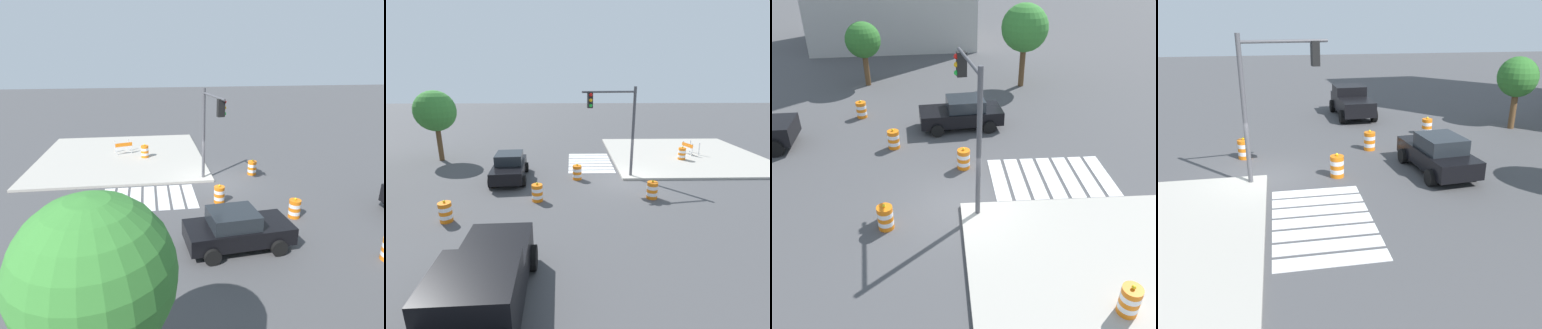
# 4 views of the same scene
# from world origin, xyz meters

# --- Properties ---
(ground_plane) EXTENTS (120.00, 120.00, 0.00)m
(ground_plane) POSITION_xyz_m (0.00, 0.00, 0.00)
(ground_plane) COLOR #474749
(crosswalk_stripes) EXTENTS (5.10, 3.20, 0.02)m
(crosswalk_stripes) POSITION_xyz_m (4.00, 1.80, 0.01)
(crosswalk_stripes) COLOR silver
(crosswalk_stripes) RESTS_ON ground
(sports_car) EXTENTS (4.45, 2.44, 1.63)m
(sports_car) POSITION_xyz_m (0.52, 7.07, 0.81)
(sports_car) COLOR black
(sports_car) RESTS_ON ground
(traffic_barrel_near_corner) EXTENTS (0.56, 0.56, 1.02)m
(traffic_barrel_near_corner) POSITION_xyz_m (-5.02, 8.73, 0.45)
(traffic_barrel_near_corner) COLOR orange
(traffic_barrel_near_corner) RESTS_ON ground
(traffic_barrel_crosswalk_end) EXTENTS (0.56, 0.56, 1.02)m
(traffic_barrel_crosswalk_end) POSITION_xyz_m (-2.70, -1.06, 0.45)
(traffic_barrel_crosswalk_end) COLOR orange
(traffic_barrel_crosswalk_end) RESTS_ON ground
(traffic_barrel_median_near) EXTENTS (0.56, 0.56, 1.02)m
(traffic_barrel_median_near) POSITION_xyz_m (-2.92, 4.95, 0.45)
(traffic_barrel_median_near) COLOR orange
(traffic_barrel_median_near) RESTS_ON ground
(traffic_barrel_median_far) EXTENTS (0.56, 0.56, 1.02)m
(traffic_barrel_median_far) POSITION_xyz_m (0.32, 2.83, 0.45)
(traffic_barrel_median_far) COLOR orange
(traffic_barrel_median_far) RESTS_ON ground
(traffic_barrel_on_sidewalk) EXTENTS (0.56, 0.56, 1.02)m
(traffic_barrel_on_sidewalk) POSITION_xyz_m (4.22, -5.27, 0.60)
(traffic_barrel_on_sidewalk) COLOR orange
(traffic_barrel_on_sidewalk) RESTS_ON sidewalk_corner
(traffic_light_pole) EXTENTS (0.78, 3.26, 5.50)m
(traffic_light_pole) POSITION_xyz_m (0.42, 0.52, 3.91)
(traffic_light_pole) COLOR #4C4C51
(traffic_light_pole) RESTS_ON sidewalk_corner
(street_tree_streetside_near) EXTENTS (3.00, 3.00, 5.30)m
(street_tree_streetside_near) POSITION_xyz_m (4.94, 13.29, 3.77)
(street_tree_streetside_near) COLOR brown
(street_tree_streetside_near) RESTS_ON ground
(street_tree_streetside_mid) EXTENTS (2.28, 2.28, 4.16)m
(street_tree_streetside_mid) POSITION_xyz_m (-5.41, 14.17, 2.97)
(street_tree_streetside_mid) COLOR brown
(street_tree_streetside_mid) RESTS_ON ground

